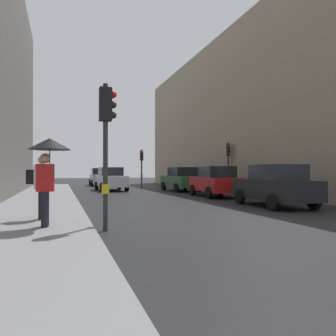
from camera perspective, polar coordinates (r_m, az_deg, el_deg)
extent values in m
plane|color=black|center=(10.42, 17.48, -8.77)|extent=(120.00, 120.00, 0.00)
cube|color=gray|center=(14.46, -21.39, -6.10)|extent=(3.13, 40.00, 0.16)
cube|color=gray|center=(29.83, 17.50, 7.87)|extent=(12.00, 30.74, 11.63)
cylinder|color=#2D2D2D|center=(8.36, -10.83, 1.85)|extent=(0.12, 0.12, 3.69)
cube|color=black|center=(8.52, -10.81, 10.81)|extent=(0.30, 0.25, 0.84)
cube|color=yellow|center=(8.37, -10.83, -3.61)|extent=(0.16, 0.20, 0.24)
sphere|color=red|center=(8.60, -9.53, 12.47)|extent=(0.18, 0.18, 0.18)
sphere|color=#2D231E|center=(8.55, -9.53, 10.77)|extent=(0.18, 0.18, 0.18)
sphere|color=#2D231E|center=(8.50, -9.53, 9.05)|extent=(0.18, 0.18, 0.18)
cylinder|color=#2D2D2D|center=(22.81, 10.44, 0.09)|extent=(0.12, 0.12, 3.44)
cube|color=black|center=(22.86, 10.44, 3.10)|extent=(0.34, 0.37, 0.84)
cube|color=yellow|center=(22.82, 10.44, -1.60)|extent=(0.25, 0.23, 0.24)
sphere|color=red|center=(22.69, 10.48, 3.79)|extent=(0.18, 0.18, 0.18)
sphere|color=#2D231E|center=(22.67, 10.48, 3.13)|extent=(0.18, 0.18, 0.18)
sphere|color=#2D231E|center=(22.65, 10.48, 2.47)|extent=(0.18, 0.18, 0.18)
cylinder|color=#2D2D2D|center=(28.07, -4.61, -0.16)|extent=(0.12, 0.12, 3.31)
cube|color=black|center=(28.10, -4.61, 2.15)|extent=(0.25, 0.31, 0.84)
cube|color=yellow|center=(28.07, -4.61, -1.39)|extent=(0.21, 0.17, 0.24)
sphere|color=red|center=(27.93, -4.53, 2.70)|extent=(0.18, 0.18, 0.18)
sphere|color=#2D231E|center=(27.91, -4.53, 2.17)|extent=(0.18, 0.18, 0.18)
sphere|color=#2D231E|center=(27.90, -4.53, 1.64)|extent=(0.18, 0.18, 0.18)
cube|color=#BCBCC1|center=(33.67, -11.70, -1.79)|extent=(1.89, 4.24, 0.80)
cube|color=black|center=(33.91, -11.74, -0.56)|extent=(1.64, 2.03, 0.64)
cylinder|color=black|center=(32.44, -9.89, -2.55)|extent=(0.23, 0.64, 0.64)
cylinder|color=black|center=(32.27, -13.07, -2.56)|extent=(0.23, 0.64, 0.64)
cylinder|color=black|center=(35.12, -10.45, -2.39)|extent=(0.23, 0.64, 0.64)
cylinder|color=black|center=(34.96, -13.38, -2.39)|extent=(0.23, 0.64, 0.64)
cube|color=silver|center=(25.26, -9.86, -2.24)|extent=(1.95, 4.26, 0.80)
cube|color=black|center=(25.50, -9.96, -0.61)|extent=(1.67, 2.06, 0.64)
cylinder|color=black|center=(24.14, -7.18, -3.28)|extent=(0.24, 0.65, 0.64)
cylinder|color=black|center=(23.80, -11.41, -3.31)|extent=(0.24, 0.65, 0.64)
cylinder|color=black|center=(26.77, -8.49, -3.00)|extent=(0.24, 0.65, 0.64)
cylinder|color=black|center=(26.47, -12.31, -3.02)|extent=(0.24, 0.65, 0.64)
cube|color=black|center=(14.54, 17.94, -3.55)|extent=(2.10, 4.32, 0.80)
cube|color=black|center=(14.31, 18.47, -0.72)|extent=(1.74, 2.11, 0.64)
cylinder|color=black|center=(15.30, 12.38, -4.91)|extent=(0.27, 0.65, 0.64)
cylinder|color=black|center=(16.18, 18.11, -4.65)|extent=(0.27, 0.65, 0.64)
cylinder|color=black|center=(12.95, 17.75, -5.71)|extent=(0.27, 0.65, 0.64)
cylinder|color=black|center=(13.98, 24.05, -5.30)|extent=(0.27, 0.65, 0.64)
cube|color=#2D6038|center=(24.28, 2.30, -2.32)|extent=(1.96, 4.26, 0.80)
cube|color=black|center=(24.04, 2.53, -0.62)|extent=(1.67, 2.06, 0.64)
cylinder|color=black|center=(25.23, -0.78, -3.16)|extent=(0.24, 0.65, 0.64)
cylinder|color=black|center=(25.89, 2.98, -3.09)|extent=(0.24, 0.65, 0.64)
cylinder|color=black|center=(22.71, 1.52, -3.46)|extent=(0.24, 0.65, 0.64)
cylinder|color=black|center=(23.44, 5.61, -3.36)|extent=(0.24, 0.65, 0.64)
cube|color=red|center=(19.30, 8.17, -2.80)|extent=(2.08, 4.31, 0.80)
cube|color=black|center=(19.05, 8.46, -0.66)|extent=(1.73, 2.10, 0.64)
cylinder|color=black|center=(20.26, 4.35, -3.82)|extent=(0.26, 0.65, 0.64)
cylinder|color=black|center=(20.91, 9.04, -3.71)|extent=(0.26, 0.65, 0.64)
cylinder|color=black|center=(17.73, 7.16, -4.30)|extent=(0.26, 0.65, 0.64)
cylinder|color=black|center=(18.47, 12.37, -4.14)|extent=(0.26, 0.65, 0.64)
cylinder|color=black|center=(8.58, -20.49, -6.62)|extent=(0.16, 0.16, 0.85)
cylinder|color=black|center=(8.39, -20.66, -6.77)|extent=(0.16, 0.16, 0.85)
cube|color=red|center=(8.44, -20.56, -1.59)|extent=(0.42, 0.29, 0.66)
sphere|color=tan|center=(8.44, -20.55, 1.60)|extent=(0.24, 0.24, 0.24)
cylinder|color=black|center=(8.42, -19.88, 0.11)|extent=(0.02, 0.02, 0.90)
cone|color=black|center=(8.45, -19.87, 3.97)|extent=(1.00, 1.00, 0.28)
cylinder|color=black|center=(9.91, -20.88, -5.79)|extent=(0.16, 0.16, 0.85)
cylinder|color=black|center=(9.72, -21.16, -5.89)|extent=(0.16, 0.16, 0.85)
cube|color=silver|center=(9.77, -21.01, -1.43)|extent=(0.44, 0.33, 0.66)
sphere|color=tan|center=(9.77, -21.00, 1.33)|extent=(0.24, 0.24, 0.24)
cube|color=black|center=(9.85, -22.70, -1.42)|extent=(0.25, 0.31, 0.40)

